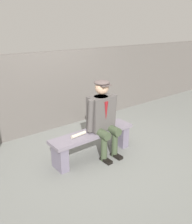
# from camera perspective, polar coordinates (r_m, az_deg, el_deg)

# --- Properties ---
(ground_plane) EXTENTS (30.00, 30.00, 0.00)m
(ground_plane) POSITION_cam_1_polar(r_m,az_deg,el_deg) (4.39, -0.75, -10.34)
(ground_plane) COLOR slate
(bench) EXTENTS (1.58, 0.38, 0.47)m
(bench) POSITION_cam_1_polar(r_m,az_deg,el_deg) (4.24, -0.77, -6.62)
(bench) COLOR slate
(bench) RESTS_ON ground
(seated_man) EXTENTS (0.62, 0.55, 1.36)m
(seated_man) POSITION_cam_1_polar(r_m,az_deg,el_deg) (4.13, 1.61, -0.76)
(seated_man) COLOR #524D4B
(seated_man) RESTS_ON ground
(rolled_magazine) EXTENTS (0.29, 0.08, 0.06)m
(rolled_magazine) POSITION_cam_1_polar(r_m,az_deg,el_deg) (4.01, -4.17, -5.40)
(rolled_magazine) COLOR beige
(rolled_magazine) RESTS_ON bench
(stadium_wall) EXTENTS (12.00, 0.24, 1.69)m
(stadium_wall) POSITION_cam_1_polar(r_m,az_deg,el_deg) (5.35, -11.40, 4.79)
(stadium_wall) COLOR #605B56
(stadium_wall) RESTS_ON ground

